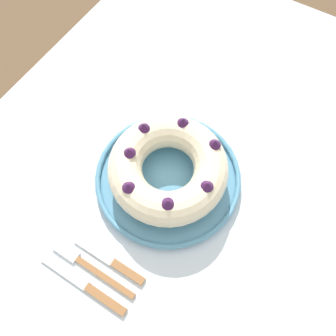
# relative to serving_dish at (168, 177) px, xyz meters

# --- Properties ---
(ground_plane) EXTENTS (8.00, 8.00, 0.00)m
(ground_plane) POSITION_rel_serving_dish_xyz_m (0.01, -0.03, -0.75)
(ground_plane) COLOR brown
(dining_table) EXTENTS (1.42, 1.06, 0.74)m
(dining_table) POSITION_rel_serving_dish_xyz_m (0.01, -0.03, -0.10)
(dining_table) COLOR silver
(dining_table) RESTS_ON ground_plane
(serving_dish) EXTENTS (0.33, 0.33, 0.02)m
(serving_dish) POSITION_rel_serving_dish_xyz_m (0.00, 0.00, 0.00)
(serving_dish) COLOR #518EB2
(serving_dish) RESTS_ON dining_table
(bundt_cake) EXTENTS (0.26, 0.26, 0.09)m
(bundt_cake) POSITION_rel_serving_dish_xyz_m (0.00, 0.00, 0.05)
(bundt_cake) COLOR beige
(bundt_cake) RESTS_ON serving_dish
(fork) EXTENTS (0.02, 0.20, 0.01)m
(fork) POSITION_rel_serving_dish_xyz_m (-0.26, 0.04, -0.01)
(fork) COLOR #936038
(fork) RESTS_ON dining_table
(serving_knife) EXTENTS (0.02, 0.21, 0.01)m
(serving_knife) POSITION_rel_serving_dish_xyz_m (-0.29, 0.01, -0.01)
(serving_knife) COLOR #936038
(serving_knife) RESTS_ON dining_table
(cake_knife) EXTENTS (0.02, 0.17, 0.01)m
(cake_knife) POSITION_rel_serving_dish_xyz_m (-0.22, -0.00, -0.01)
(cake_knife) COLOR #936038
(cake_knife) RESTS_ON dining_table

